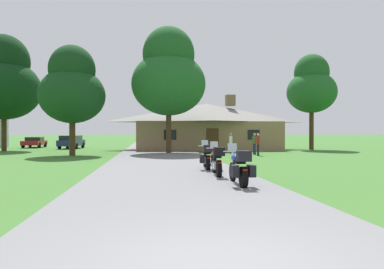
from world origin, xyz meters
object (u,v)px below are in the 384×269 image
at_px(motorcycle_green_farthest_in_row, 207,157).
at_px(bystander_white_shirt_near_lodge, 231,142).
at_px(tree_left_near, 72,88).
at_px(tree_left_far, 4,81).
at_px(parked_navy_suv_far_left, 71,141).
at_px(motorcycle_red_second_in_row, 217,161).
at_px(bystander_olive_shirt_by_tree, 255,142).
at_px(parked_red_sedan_far_left, 35,142).
at_px(bystander_red_shirt_beside_signpost, 258,143).
at_px(tree_right_of_lodge, 312,86).
at_px(tree_by_lodge_front, 169,75).
at_px(motorcycle_blue_nearest_to_camera, 240,168).

height_order(motorcycle_green_farthest_in_row, bystander_white_shirt_near_lodge, bystander_white_shirt_near_lodge).
bearing_deg(motorcycle_green_farthest_in_row, tree_left_near, 129.57).
distance_m(bystander_white_shirt_near_lodge, tree_left_near, 13.08).
height_order(tree_left_far, parked_navy_suv_far_left, tree_left_far).
distance_m(motorcycle_red_second_in_row, bystander_olive_shirt_by_tree, 14.38).
bearing_deg(parked_navy_suv_far_left, motorcycle_green_farthest_in_row, -61.76).
distance_m(bystander_olive_shirt_by_tree, parked_red_sedan_far_left, 26.20).
relative_size(bystander_red_shirt_beside_signpost, tree_right_of_lodge, 0.17).
bearing_deg(tree_by_lodge_front, bystander_red_shirt_beside_signpost, -28.65).
relative_size(motorcycle_blue_nearest_to_camera, tree_by_lodge_front, 0.20).
bearing_deg(parked_navy_suv_far_left, parked_red_sedan_far_left, 150.22).
bearing_deg(bystander_white_shirt_near_lodge, motorcycle_blue_nearest_to_camera, 10.25).
bearing_deg(parked_red_sedan_far_left, bystander_white_shirt_near_lodge, -37.10).
bearing_deg(motorcycle_green_farthest_in_row, motorcycle_blue_nearest_to_camera, -84.05).
relative_size(parked_navy_suv_far_left, parked_red_sedan_far_left, 1.10).
xyz_separation_m(bystander_white_shirt_near_lodge, tree_left_far, (-19.97, 6.05, 5.53)).
bearing_deg(tree_left_far, motorcycle_green_farthest_in_row, -49.39).
xyz_separation_m(bystander_white_shirt_near_lodge, bystander_red_shirt_beside_signpost, (1.39, -2.93, -0.02)).
xyz_separation_m(motorcycle_red_second_in_row, tree_right_of_lodge, (13.49, 20.03, 5.70)).
bearing_deg(bystander_olive_shirt_by_tree, bystander_red_shirt_beside_signpost, 158.04).
xyz_separation_m(bystander_olive_shirt_by_tree, tree_left_far, (-21.49, 7.66, 5.53)).
bearing_deg(bystander_white_shirt_near_lodge, tree_left_far, -84.28).
xyz_separation_m(bystander_red_shirt_beside_signpost, tree_left_near, (-13.76, 1.81, 4.12)).
distance_m(motorcycle_green_farthest_in_row, parked_red_sedan_far_left, 30.62).
distance_m(parked_navy_suv_far_left, parked_red_sedan_far_left, 5.64).
height_order(bystander_white_shirt_near_lodge, tree_by_lodge_front, tree_by_lodge_front).
distance_m(bystander_red_shirt_beside_signpost, tree_by_lodge_front, 9.18).
bearing_deg(bystander_white_shirt_near_lodge, motorcycle_green_farthest_in_row, 4.68).
xyz_separation_m(tree_right_of_lodge, tree_by_lodge_front, (-14.51, -4.56, 0.09)).
height_order(motorcycle_blue_nearest_to_camera, tree_right_of_lodge, tree_right_of_lodge).
xyz_separation_m(motorcycle_blue_nearest_to_camera, tree_by_lodge_front, (-1.24, 18.11, 5.81)).
xyz_separation_m(motorcycle_blue_nearest_to_camera, motorcycle_green_farthest_in_row, (-0.22, 4.99, 0.00)).
relative_size(tree_by_lodge_front, parked_navy_suv_far_left, 2.21).
height_order(tree_left_far, tree_by_lodge_front, tree_left_far).
xyz_separation_m(motorcycle_red_second_in_row, tree_by_lodge_front, (-1.03, 15.47, 5.80)).
height_order(motorcycle_red_second_in_row, motorcycle_green_farthest_in_row, same).
distance_m(bystander_white_shirt_near_lodge, tree_right_of_lodge, 12.03).
xyz_separation_m(tree_right_of_lodge, parked_red_sedan_far_left, (-29.11, 8.65, -5.68)).
relative_size(motorcycle_blue_nearest_to_camera, bystander_red_shirt_beside_signpost, 1.25).
distance_m(motorcycle_blue_nearest_to_camera, parked_red_sedan_far_left, 35.10).
distance_m(tree_right_of_lodge, tree_left_near, 22.73).
height_order(tree_right_of_lodge, tree_left_near, tree_right_of_lodge).
relative_size(bystander_red_shirt_beside_signpost, parked_red_sedan_far_left, 0.39).
bearing_deg(parked_red_sedan_far_left, motorcycle_red_second_in_row, -63.44).
height_order(bystander_olive_shirt_by_tree, tree_by_lodge_front, tree_by_lodge_front).
distance_m(motorcycle_blue_nearest_to_camera, tree_by_lodge_front, 19.06).
bearing_deg(tree_right_of_lodge, motorcycle_green_farthest_in_row, -127.34).
bearing_deg(parked_navy_suv_far_left, motorcycle_red_second_in_row, -63.80).
height_order(motorcycle_green_farthest_in_row, bystander_red_shirt_beside_signpost, bystander_red_shirt_beside_signpost).
xyz_separation_m(motorcycle_blue_nearest_to_camera, tree_right_of_lodge, (13.27, 22.67, 5.71)).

